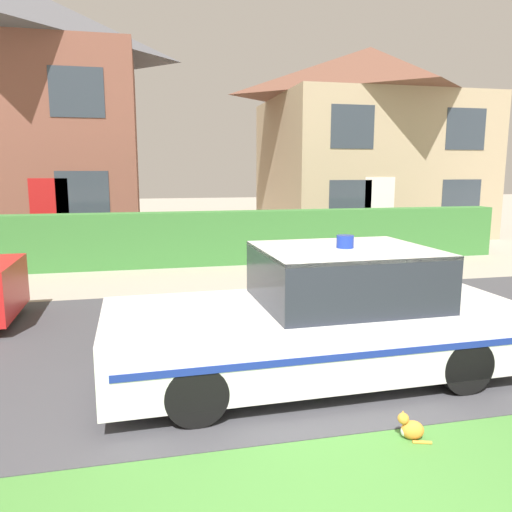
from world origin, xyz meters
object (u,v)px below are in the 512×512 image
at_px(police_car, 320,319).
at_px(house_right, 367,140).
at_px(house_left, 31,116).
at_px(cat, 411,428).

bearing_deg(police_car, house_right, -118.07).
xyz_separation_m(police_car, house_left, (-5.27, 12.59, 3.34)).
distance_m(police_car, house_right, 14.31).
relative_size(cat, house_left, 0.03).
height_order(police_car, house_right, house_right).
relative_size(police_car, house_right, 0.61).
height_order(cat, house_right, house_right).
bearing_deg(cat, house_left, -50.65).
xyz_separation_m(police_car, house_right, (6.34, 12.53, 2.74)).
distance_m(police_car, cat, 1.60).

